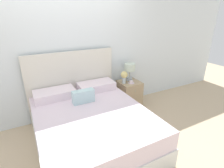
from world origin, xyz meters
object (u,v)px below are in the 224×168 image
Objects in this scene: nightstand at (129,94)px; bed at (90,123)px; table_lamp at (130,69)px; teacup at (131,82)px; flower_vase at (124,76)px.

bed is at bearing -150.42° from nightstand.
table_lamp reaches higher than teacup.
table_lamp reaches higher than nightstand.
nightstand is 4.49× the size of teacup.
nightstand is at bearing 29.58° from bed.
nightstand is 0.55m from table_lamp.
bed is 1.48m from table_lamp.
nightstand is 0.32m from teacup.
table_lamp is at bearing 61.12° from nightstand.
table_lamp reaches higher than flower_vase.
nightstand is 2.24× the size of flower_vase.
bed is 3.36× the size of nightstand.
flower_vase reaches higher than teacup.
bed is 1.30m from nightstand.
table_lamp is at bearing 28.16° from flower_vase.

